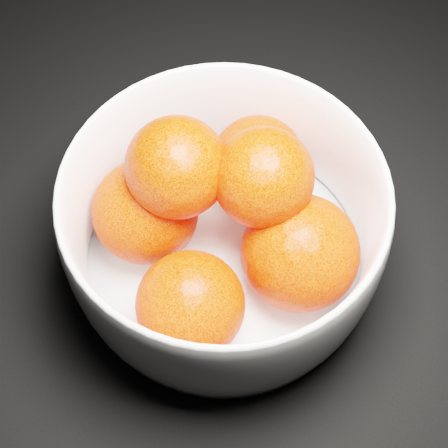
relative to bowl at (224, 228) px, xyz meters
The scene contains 2 objects.
bowl is the anchor object (origin of this frame).
orange_pile 0.01m from the bowl, 113.61° to the left, with size 0.21×0.21×0.13m.
Camera 1 is at (0.38, 0.06, 0.48)m, focal length 50.00 mm.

